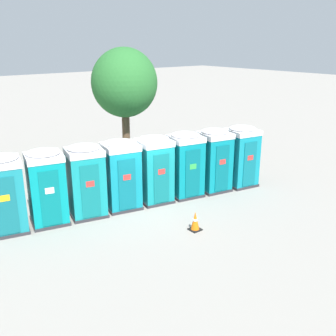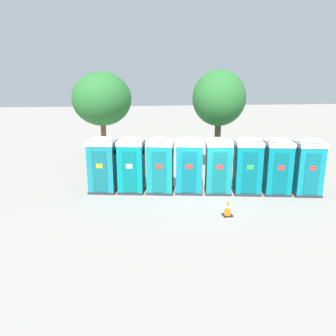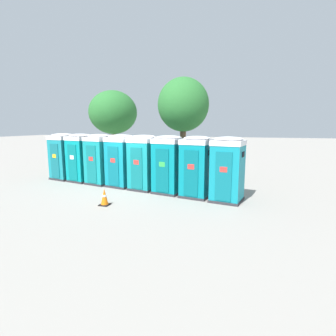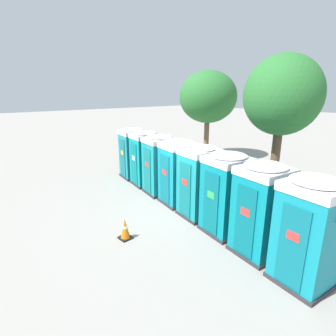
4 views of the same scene
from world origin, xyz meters
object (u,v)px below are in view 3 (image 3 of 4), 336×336
Objects in this scene: portapotty_1 at (81,157)px; street_tree_1 at (113,113)px; street_tree_0 at (183,105)px; traffic_cone at (104,197)px; portapotty_7 at (228,169)px; portapotty_3 at (121,160)px; portapotty_0 at (64,156)px; portapotty_4 at (144,162)px; portapotty_6 at (196,166)px; portapotty_5 at (169,164)px; portapotty_2 at (100,159)px.

portapotty_1 is 6.97m from street_tree_1.
traffic_cone is at bearing -103.09° from street_tree_0.
street_tree_1 reaches higher than traffic_cone.
portapotty_3 is at bearing 167.93° from portapotty_7.
portapotty_3 reaches higher than traffic_cone.
street_tree_0 reaches higher than portapotty_0.
portapotty_4 and portapotty_6 have the same top height.
portapotty_0 is 3.97× the size of traffic_cone.
street_tree_0 reaches higher than portapotty_5.
traffic_cone is at bearing -143.64° from portapotty_6.
portapotty_4 is 0.46× the size of street_tree_1.
portapotty_0 is at bearing 169.86° from portapotty_3.
portapotty_3 is 3.30m from traffic_cone.
street_tree_1 is at bearing 116.64° from traffic_cone.
portapotty_5 is at bearing -10.73° from portapotty_1.
portapotty_1 is 1.00× the size of portapotty_7.
portapotty_3 is 5.28m from portapotty_7.
traffic_cone is (-1.45, -6.24, -3.76)m from street_tree_0.
portapotty_7 is (7.76, -1.56, 0.00)m from portapotty_1.
portapotty_6 is at bearing -10.98° from portapotty_2.
portapotty_3 is 0.45× the size of street_tree_0.
street_tree_1 is (-6.64, 7.26, 2.65)m from portapotty_5.
portapotty_0 is 1.00× the size of portapotty_7.
portapotty_4 is at bearing -10.50° from portapotty_1.
portapotty_6 is at bearing -11.73° from portapotty_3.
traffic_cone is (3.44, -3.49, -0.97)m from portapotty_1.
portapotty_0 is 5.28m from portapotty_4.
portapotty_2 is 3.97× the size of traffic_cone.
street_tree_0 is (3.60, 3.00, 2.79)m from portapotty_2.
portapotty_1 is 5.00m from traffic_cone.
street_tree_1 reaches higher than portapotty_6.
portapotty_7 is at bearing -12.23° from portapotty_4.
portapotty_4 is 1.00× the size of portapotty_6.
traffic_cone is (-1.74, -2.51, -0.97)m from portapotty_5.
portapotty_3 is at bearing -10.14° from portapotty_0.
portapotty_0 is 7.23m from street_tree_0.
street_tree_0 is (-2.87, 4.30, 2.79)m from portapotty_7.
portapotty_6 is 3.97× the size of traffic_cone.
portapotty_3 is 4.83m from street_tree_0.
street_tree_0 is (4.89, 2.75, 2.79)m from portapotty_1.
street_tree_0 is (1.00, 3.47, 2.79)m from portapotty_4.
portapotty_6 is at bearing -11.02° from portapotty_1.
portapotty_7 is (5.16, -1.10, 0.00)m from portapotty_3.
portapotty_6 and portapotty_7 have the same top height.
street_tree_0 is 7.27m from street_tree_1.
street_tree_1 is at bearing 127.41° from portapotty_4.
portapotty_4 is 2.64m from portapotty_6.
portapotty_4 is (5.19, -0.96, 0.00)m from portapotty_0.
portapotty_1 is at bearing 169.27° from portapotty_5.
street_tree_0 reaches higher than portapotty_4.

